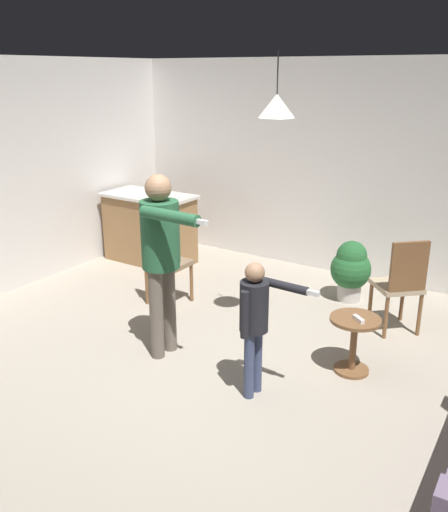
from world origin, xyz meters
name	(u,v)px	position (x,y,z in m)	size (l,w,h in m)	color
ground	(206,380)	(0.00, 0.00, 0.00)	(7.68, 7.68, 0.00)	#9E9384
wall_back	(352,171)	(0.00, 3.20, 1.35)	(6.40, 0.10, 2.70)	silver
kitchen_counter	(150,228)	(-2.45, 2.15, 0.48)	(1.26, 0.66, 0.95)	olive
side_table_by_couch	(354,338)	(0.99, 0.84, 0.33)	(0.44, 0.44, 0.52)	brown
person_adult	(162,247)	(-0.60, 0.19, 1.06)	(0.83, 0.51, 1.70)	#60564C
person_child	(255,315)	(0.45, 0.05, 0.71)	(0.60, 0.33, 1.15)	#384260
dining_chair_by_counter	(401,282)	(1.09, 1.83, 0.55)	(0.59, 0.59, 1.00)	brown
dining_chair_near_wall	(164,259)	(-1.32, 1.08, 0.55)	(0.44, 0.44, 1.00)	brown
potted_plant_corner	(351,268)	(0.38, 2.36, 0.39)	(0.46, 0.46, 0.71)	#B7B2AD
spare_remote_on_table	(359,319)	(1.04, 0.79, 0.54)	(0.04, 0.13, 0.04)	white
ceiling_light_pendant	(277,106)	(0.11, 0.95, 2.25)	(0.32, 0.32, 0.55)	silver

